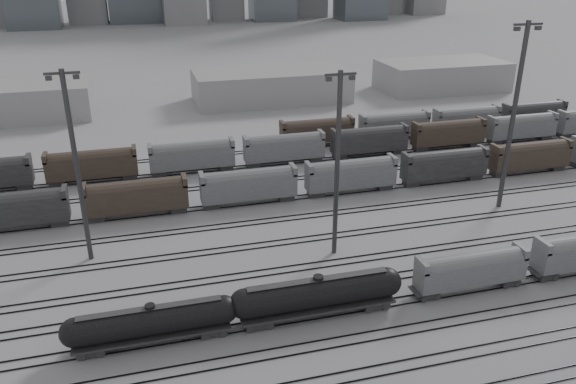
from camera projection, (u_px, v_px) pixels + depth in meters
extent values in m
plane|color=#A2A2A6|center=(387.00, 309.00, 62.38)|extent=(900.00, 900.00, 0.00)
cube|color=black|center=(429.00, 366.00, 53.75)|extent=(220.00, 0.07, 0.16)
cube|color=black|center=(422.00, 356.00, 55.02)|extent=(220.00, 0.07, 0.16)
cube|color=black|center=(406.00, 334.00, 58.17)|extent=(220.00, 0.07, 0.16)
cube|color=black|center=(400.00, 326.00, 59.44)|extent=(220.00, 0.07, 0.16)
cube|color=black|center=(386.00, 307.00, 62.60)|extent=(220.00, 0.07, 0.16)
cube|color=black|center=(381.00, 300.00, 63.87)|extent=(220.00, 0.07, 0.16)
cube|color=black|center=(368.00, 284.00, 67.03)|extent=(220.00, 0.07, 0.16)
cube|color=black|center=(364.00, 277.00, 68.30)|extent=(220.00, 0.07, 0.16)
cube|color=black|center=(353.00, 263.00, 71.46)|extent=(220.00, 0.07, 0.16)
cube|color=black|center=(349.00, 257.00, 72.73)|extent=(220.00, 0.07, 0.16)
cube|color=black|center=(334.00, 238.00, 77.65)|extent=(220.00, 0.07, 0.16)
cube|color=black|center=(331.00, 233.00, 78.93)|extent=(220.00, 0.07, 0.16)
cube|color=black|center=(319.00, 217.00, 83.85)|extent=(220.00, 0.07, 0.16)
cube|color=black|center=(316.00, 213.00, 85.12)|extent=(220.00, 0.07, 0.16)
cube|color=black|center=(305.00, 198.00, 90.05)|extent=(220.00, 0.07, 0.16)
cube|color=black|center=(303.00, 195.00, 91.32)|extent=(220.00, 0.07, 0.16)
cube|color=black|center=(292.00, 180.00, 97.14)|extent=(220.00, 0.07, 0.16)
cube|color=black|center=(289.00, 177.00, 98.41)|extent=(220.00, 0.07, 0.16)
cube|color=black|center=(280.00, 165.00, 104.22)|extent=(220.00, 0.07, 0.16)
cube|color=black|center=(278.00, 162.00, 105.49)|extent=(220.00, 0.07, 0.16)
cube|color=black|center=(270.00, 151.00, 111.30)|extent=(220.00, 0.07, 0.16)
cube|color=black|center=(268.00, 149.00, 112.57)|extent=(220.00, 0.07, 0.16)
cube|color=black|center=(91.00, 348.00, 55.44)|extent=(2.62, 2.12, 0.71)
cube|color=black|center=(213.00, 328.00, 58.38)|extent=(2.62, 2.12, 0.71)
cube|color=black|center=(153.00, 334.00, 56.71)|extent=(15.63, 2.72, 0.25)
cylinder|color=black|center=(152.00, 321.00, 56.07)|extent=(14.62, 2.92, 2.92)
sphere|color=black|center=(74.00, 333.00, 54.30)|extent=(2.92, 2.92, 2.92)
sphere|color=black|center=(224.00, 309.00, 57.84)|extent=(2.92, 2.92, 2.92)
cylinder|color=black|center=(150.00, 307.00, 55.43)|extent=(1.01, 1.01, 0.50)
cube|color=black|center=(150.00, 308.00, 55.47)|extent=(14.12, 0.91, 0.06)
cube|color=black|center=(258.00, 320.00, 59.52)|extent=(2.88, 2.33, 0.78)
cube|color=black|center=(374.00, 301.00, 62.75)|extent=(2.88, 2.33, 0.78)
cube|color=black|center=(318.00, 306.00, 60.91)|extent=(17.18, 2.99, 0.28)
cylinder|color=black|center=(318.00, 292.00, 60.21)|extent=(16.07, 3.21, 3.21)
sphere|color=black|center=(244.00, 304.00, 58.26)|extent=(3.21, 3.21, 3.21)
sphere|color=black|center=(387.00, 282.00, 62.16)|extent=(3.21, 3.21, 3.21)
cylinder|color=black|center=(318.00, 278.00, 59.51)|extent=(1.11, 1.11, 0.55)
cube|color=black|center=(318.00, 279.00, 59.55)|extent=(15.52, 1.00, 0.07)
cube|color=black|center=(427.00, 293.00, 64.40)|extent=(2.31, 1.86, 0.62)
cube|color=black|center=(508.00, 280.00, 66.98)|extent=(2.31, 1.86, 0.62)
cube|color=slate|center=(470.00, 271.00, 64.86)|extent=(13.30, 2.66, 2.84)
cylinder|color=slate|center=(472.00, 263.00, 64.44)|extent=(12.06, 2.57, 2.57)
cube|color=slate|center=(422.00, 266.00, 62.61)|extent=(0.62, 2.66, 1.24)
cube|color=slate|center=(521.00, 251.00, 65.71)|extent=(0.62, 2.66, 1.24)
cone|color=black|center=(469.00, 284.00, 65.55)|extent=(2.13, 2.13, 0.80)
cube|color=black|center=(545.00, 274.00, 68.22)|extent=(2.44, 1.97, 0.66)
cube|color=slate|center=(543.00, 246.00, 66.33)|extent=(0.66, 2.81, 1.31)
cylinder|color=#38383B|center=(77.00, 170.00, 67.82)|extent=(0.63, 0.63, 24.48)
cube|color=#38383B|center=(62.00, 73.00, 63.17)|extent=(3.92, 0.29, 0.29)
cube|color=#38383B|center=(49.00, 78.00, 63.01)|extent=(0.69, 0.49, 0.49)
cube|color=#38383B|center=(76.00, 77.00, 63.72)|extent=(0.69, 0.49, 0.49)
cylinder|color=#38383B|center=(337.00, 167.00, 69.38)|extent=(0.61, 0.61, 24.02)
cube|color=#38383B|center=(341.00, 74.00, 64.81)|extent=(3.84, 0.29, 0.29)
cube|color=#38383B|center=(329.00, 79.00, 64.65)|extent=(0.67, 0.48, 0.48)
cube|color=#38383B|center=(352.00, 78.00, 65.35)|extent=(0.67, 0.48, 0.48)
cylinder|color=#38383B|center=(513.00, 119.00, 81.95)|extent=(0.72, 0.72, 27.99)
cube|color=#38383B|center=(528.00, 24.00, 76.63)|extent=(4.48, 0.34, 0.34)
cube|color=#38383B|center=(517.00, 29.00, 76.44)|extent=(0.78, 0.56, 0.56)
cube|color=#38383B|center=(538.00, 28.00, 77.26)|extent=(0.78, 0.56, 0.56)
cube|color=black|center=(13.00, 212.00, 79.18)|extent=(15.00, 3.00, 5.60)
cube|color=#46372C|center=(137.00, 199.00, 83.30)|extent=(15.00, 3.00, 5.60)
cube|color=slate|center=(249.00, 187.00, 87.43)|extent=(15.00, 3.00, 5.60)
cube|color=slate|center=(351.00, 176.00, 91.55)|extent=(15.00, 3.00, 5.60)
cube|color=black|center=(444.00, 166.00, 95.67)|extent=(15.00, 3.00, 5.60)
cube|color=#46372C|center=(530.00, 158.00, 99.80)|extent=(15.00, 3.00, 5.60)
cube|color=#46372C|center=(92.00, 166.00, 95.77)|extent=(15.00, 3.00, 5.60)
cube|color=slate|center=(192.00, 157.00, 99.90)|extent=(15.00, 3.00, 5.60)
cube|color=slate|center=(284.00, 149.00, 104.02)|extent=(15.00, 3.00, 5.60)
cube|color=black|center=(369.00, 142.00, 108.14)|extent=(15.00, 3.00, 5.60)
cube|color=#46372C|center=(448.00, 135.00, 112.27)|extent=(15.00, 3.00, 5.60)
cube|color=slate|center=(521.00, 128.00, 116.39)|extent=(15.00, 3.00, 5.60)
cube|color=#46372C|center=(317.00, 133.00, 113.29)|extent=(15.00, 3.00, 5.60)
cube|color=slate|center=(394.00, 126.00, 117.41)|extent=(15.00, 3.00, 5.60)
cube|color=slate|center=(466.00, 120.00, 121.53)|extent=(15.00, 3.00, 5.60)
cube|color=black|center=(533.00, 115.00, 125.66)|extent=(15.00, 3.00, 5.60)
cube|color=gray|center=(271.00, 86.00, 147.35)|extent=(40.00, 18.00, 8.00)
cube|color=gray|center=(442.00, 75.00, 159.48)|extent=(35.00, 18.00, 8.00)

